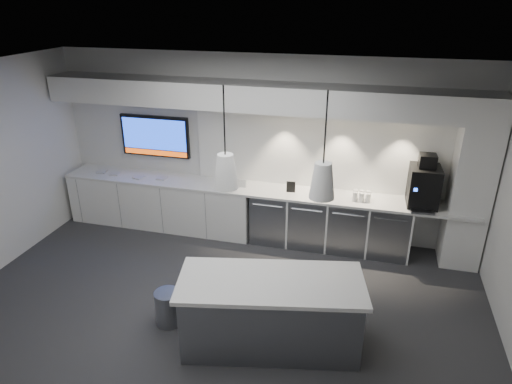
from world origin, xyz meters
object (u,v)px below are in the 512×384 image
(coffee_machine, at_px, (424,184))
(wall_tv, at_px, (155,136))
(island, at_px, (271,313))
(bin, at_px, (168,308))

(coffee_machine, bearing_deg, wall_tv, 175.02)
(island, distance_m, bin, 1.34)
(bin, bearing_deg, coffee_machine, 38.86)
(island, height_order, coffee_machine, coffee_machine)
(bin, distance_m, coffee_machine, 4.07)
(bin, xyz_separation_m, coffee_machine, (3.07, 2.47, 1.00))
(island, xyz_separation_m, coffee_machine, (1.75, 2.51, 0.78))
(coffee_machine, bearing_deg, bin, -142.96)
(wall_tv, bearing_deg, island, -45.49)
(island, bearing_deg, bin, 166.57)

